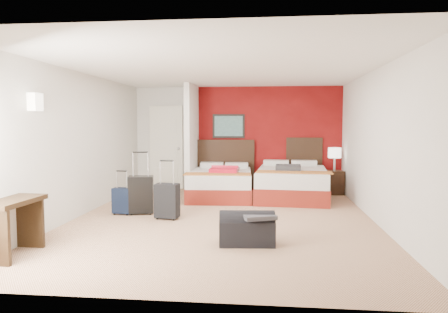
# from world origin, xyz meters

# --- Properties ---
(ground) EXTENTS (6.50, 6.50, 0.00)m
(ground) POSITION_xyz_m (0.00, 0.00, 0.00)
(ground) COLOR tan
(ground) RESTS_ON ground
(room_walls) EXTENTS (5.02, 6.52, 2.50)m
(room_walls) POSITION_xyz_m (-1.40, 1.42, 1.26)
(room_walls) COLOR silver
(room_walls) RESTS_ON ground
(red_accent_panel) EXTENTS (3.50, 0.04, 2.50)m
(red_accent_panel) POSITION_xyz_m (0.75, 3.23, 1.25)
(red_accent_panel) COLOR maroon
(red_accent_panel) RESTS_ON ground
(partition_wall) EXTENTS (0.12, 1.20, 2.50)m
(partition_wall) POSITION_xyz_m (-1.00, 2.61, 1.25)
(partition_wall) COLOR silver
(partition_wall) RESTS_ON ground
(entry_door) EXTENTS (0.82, 0.06, 2.05)m
(entry_door) POSITION_xyz_m (-1.75, 3.20, 1.02)
(entry_door) COLOR silver
(entry_door) RESTS_ON ground
(bed_left) EXTENTS (1.44, 1.98, 0.57)m
(bed_left) POSITION_xyz_m (-0.27, 2.09, 0.29)
(bed_left) COLOR silver
(bed_left) RESTS_ON ground
(bed_right) EXTENTS (1.61, 2.19, 0.63)m
(bed_right) POSITION_xyz_m (1.27, 2.14, 0.31)
(bed_right) COLOR silver
(bed_right) RESTS_ON ground
(red_suitcase_open) EXTENTS (0.60, 0.82, 0.10)m
(red_suitcase_open) POSITION_xyz_m (-0.17, 1.99, 0.62)
(red_suitcase_open) COLOR red
(red_suitcase_open) RESTS_ON bed_left
(jacket_bundle) EXTENTS (0.53, 0.44, 0.12)m
(jacket_bundle) POSITION_xyz_m (1.17, 1.84, 0.69)
(jacket_bundle) COLOR #333337
(jacket_bundle) RESTS_ON bed_right
(nightstand) EXTENTS (0.43, 0.43, 0.54)m
(nightstand) POSITION_xyz_m (2.26, 2.79, 0.27)
(nightstand) COLOR black
(nightstand) RESTS_ON ground
(table_lamp) EXTENTS (0.38, 0.38, 0.53)m
(table_lamp) POSITION_xyz_m (2.26, 2.79, 0.80)
(table_lamp) COLOR white
(table_lamp) RESTS_ON nightstand
(suitcase_black) EXTENTS (0.48, 0.36, 0.65)m
(suitcase_black) POSITION_xyz_m (-1.49, 0.27, 0.33)
(suitcase_black) COLOR black
(suitcase_black) RESTS_ON ground
(suitcase_charcoal) EXTENTS (0.41, 0.29, 0.57)m
(suitcase_charcoal) POSITION_xyz_m (-0.93, -0.06, 0.28)
(suitcase_charcoal) COLOR black
(suitcase_charcoal) RESTS_ON ground
(suitcase_navy) EXTENTS (0.34, 0.22, 0.44)m
(suitcase_navy) POSITION_xyz_m (-1.81, 0.20, 0.22)
(suitcase_navy) COLOR black
(suitcase_navy) RESTS_ON ground
(duffel_bag) EXTENTS (0.76, 0.45, 0.37)m
(duffel_bag) POSITION_xyz_m (0.48, -1.40, 0.19)
(duffel_bag) COLOR black
(duffel_bag) RESTS_ON ground
(jacket_draped) EXTENTS (0.51, 0.47, 0.06)m
(jacket_draped) POSITION_xyz_m (0.63, -1.45, 0.40)
(jacket_draped) COLOR #3B3A40
(jacket_draped) RESTS_ON duffel_bag
(desk) EXTENTS (0.46, 0.86, 0.70)m
(desk) POSITION_xyz_m (-2.32, -2.18, 0.35)
(desk) COLOR black
(desk) RESTS_ON ground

